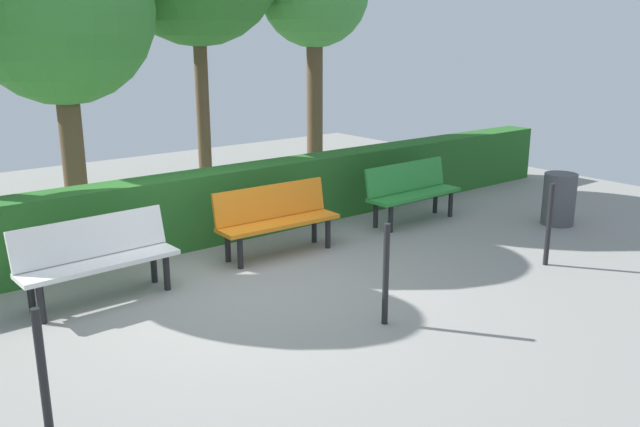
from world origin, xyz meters
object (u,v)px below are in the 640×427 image
object	(u,v)px
bench_orange	(276,216)
tree_far	(59,11)
bench_white	(96,255)
bench_green	(411,189)
trash_bin	(559,199)

from	to	relation	value
bench_orange	tree_far	world-z (taller)	tree_far
bench_orange	bench_white	bearing A→B (deg)	3.88
bench_white	tree_far	xyz separation A→B (m)	(-0.76, -2.79, 2.49)
bench_orange	tree_far	size ratio (longest dim) A/B	0.38
bench_orange	bench_green	bearing A→B (deg)	-178.50
bench_green	tree_far	bearing A→B (deg)	-35.65
bench_orange	tree_far	xyz separation A→B (m)	(1.55, -2.71, 2.49)
bench_white	tree_far	bearing A→B (deg)	-107.22
trash_bin	bench_green	bearing A→B (deg)	-43.10
bench_white	tree_far	world-z (taller)	tree_far
bench_orange	bench_white	world-z (taller)	bench_orange
bench_white	trash_bin	distance (m)	6.43
bench_green	bench_orange	distance (m)	2.41
tree_far	trash_bin	bearing A→B (deg)	142.84
bench_white	bench_orange	bearing A→B (deg)	-180.00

